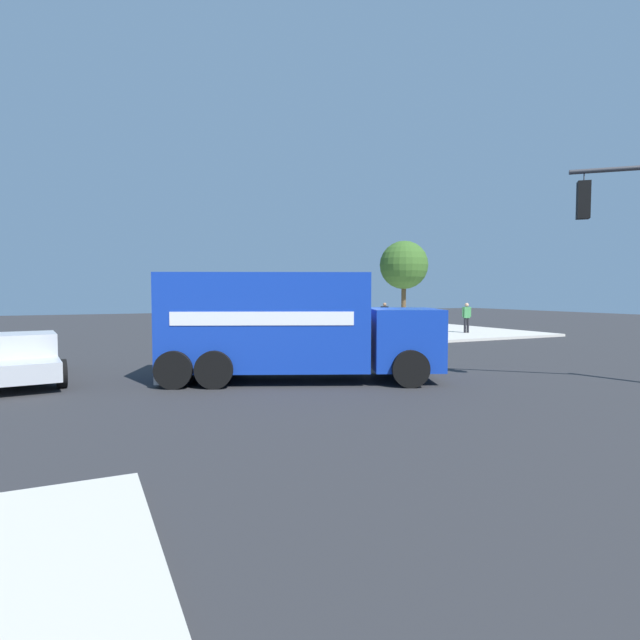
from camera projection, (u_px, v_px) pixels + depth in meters
name	position (u px, v px, depth m)	size (l,w,h in m)	color
ground_plane	(343.00, 375.00, 15.46)	(100.00, 100.00, 0.00)	#2B2B2D
sidewalk_corner_near	(424.00, 332.00, 31.68)	(11.27, 11.27, 0.14)	beige
delivery_truck	(289.00, 326.00, 14.53)	(8.11, 5.45, 3.05)	#1438AD
pickup_silver	(16.00, 356.00, 14.30)	(2.66, 5.37, 1.38)	#B7BABF
pedestrian_near_corner	(385.00, 314.00, 32.78)	(0.39, 0.42, 1.70)	gray
pedestrian_crossing	(467.00, 316.00, 29.88)	(0.50, 0.33, 1.75)	black
picket_fence_run	(378.00, 319.00, 36.51)	(5.32, 0.05, 0.95)	silver
shade_tree_near	(404.00, 265.00, 35.14)	(3.33, 3.33, 5.92)	brown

